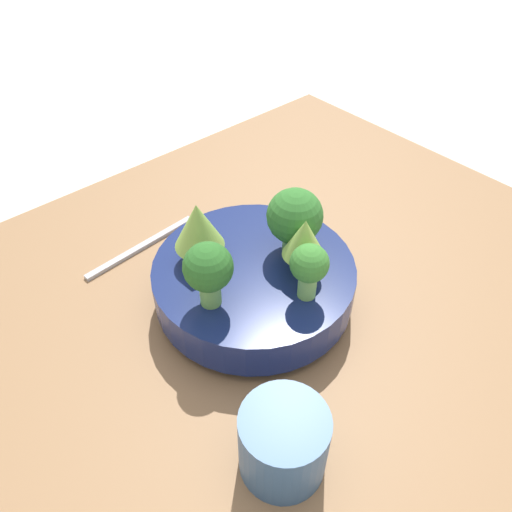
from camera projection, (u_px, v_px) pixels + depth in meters
name	position (u px, v px, depth m)	size (l,w,h in m)	color
ground_plane	(270.00, 309.00, 0.71)	(6.00, 6.00, 0.00)	beige
table	(270.00, 300.00, 0.69)	(0.96, 0.78, 0.04)	olive
bowl	(256.00, 283.00, 0.64)	(0.26, 0.26, 0.06)	navy
broccoli_floret_back	(309.00, 267.00, 0.56)	(0.04, 0.04, 0.07)	#7AB256
romanesco_piece_near	(198.00, 228.00, 0.59)	(0.06, 0.06, 0.09)	#609347
broccoli_floret_right	(208.00, 270.00, 0.54)	(0.06, 0.06, 0.08)	#6BA34C
broccoli_floret_left	(295.00, 218.00, 0.61)	(0.07, 0.07, 0.09)	#609347
romanesco_piece_far	(304.00, 241.00, 0.58)	(0.05, 0.05, 0.08)	#6BA34C
cup	(283.00, 442.00, 0.48)	(0.09, 0.09, 0.08)	#33567F
fork	(142.00, 247.00, 0.74)	(0.19, 0.02, 0.01)	#B2B2B7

